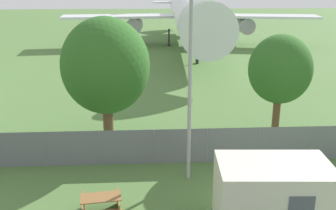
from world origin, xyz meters
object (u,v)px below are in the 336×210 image
tree_near_hangar (106,66)px  tree_left_of_cabin (280,70)px  picnic_bench_near_cabin (101,204)px  portable_cabin (273,196)px  airplane (191,12)px

tree_near_hangar → tree_left_of_cabin: 8.93m
picnic_bench_near_cabin → tree_left_of_cabin: 11.39m
portable_cabin → tree_left_of_cabin: tree_left_of_cabin is taller
picnic_bench_near_cabin → tree_near_hangar: size_ratio=0.24×
picnic_bench_near_cabin → portable_cabin: bearing=-10.4°
airplane → portable_cabin: size_ratio=10.69×
airplane → tree_near_hangar: (-7.99, -32.65, -0.17)m
picnic_bench_near_cabin → tree_near_hangar: bearing=92.2°
picnic_bench_near_cabin → tree_left_of_cabin: (8.69, 6.42, 3.61)m
portable_cabin → tree_near_hangar: size_ratio=0.59×
portable_cabin → picnic_bench_near_cabin: bearing=173.0°
tree_near_hangar → tree_left_of_cabin: size_ratio=1.16×
portable_cabin → picnic_bench_near_cabin: size_ratio=2.43×
portable_cabin → tree_near_hangar: bearing=133.7°
portable_cabin → tree_near_hangar: tree_near_hangar is taller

